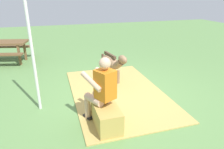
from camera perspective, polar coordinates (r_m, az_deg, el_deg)
The scene contains 7 objects.
ground_plane at distance 5.04m, azimuth 2.43°, elevation -5.26°, with size 24.00×24.00×0.00m, color #608C4C.
hay_patch at distance 5.07m, azimuth 1.47°, elevation -4.91°, with size 3.36×2.13×0.02m, color tan.
hay_bale at distance 3.77m, azimuth -1.58°, elevation -11.60°, with size 0.77×0.41×0.43m, color tan.
person_seated at distance 3.64m, azimuth -3.05°, elevation -3.91°, with size 0.72×0.59×1.31m.
pony_standing at distance 5.47m, azimuth -0.16°, elevation 3.21°, with size 1.34×0.46×0.91m.
tent_pole_left at distance 4.21m, azimuth -21.21°, elevation 6.10°, with size 0.06×0.06×2.51m, color silver.
picnic_bench at distance 7.97m, azimuth -27.55°, elevation 6.90°, with size 1.61×1.76×0.75m.
Camera 1 is at (-4.23, 1.50, 2.29)m, focal length 33.09 mm.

